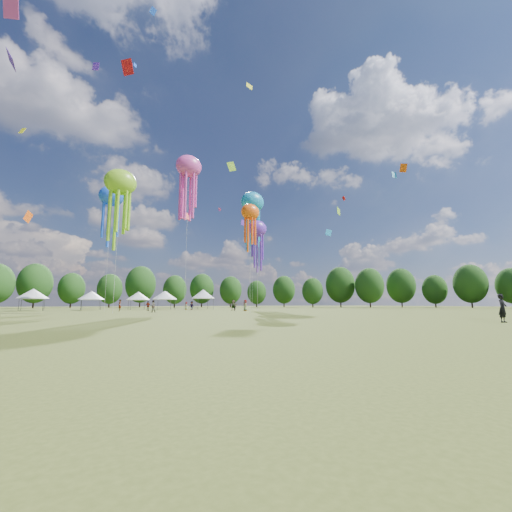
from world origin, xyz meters
TOP-DOWN VIEW (x-y plane):
  - ground at (0.00, 0.00)m, footprint 300.00×300.00m
  - observer_main at (9.20, -3.12)m, footprint 0.69×0.48m
  - spectator_near at (-4.88, 34.08)m, footprint 0.84×0.67m
  - spectators_far at (6.38, 43.03)m, footprint 22.27×16.71m
  - festival_tents at (-4.53, 54.98)m, footprint 35.54×9.71m
  - show_kites at (6.98, 43.03)m, footprint 36.17×31.10m
  - small_kites at (-1.03, 41.46)m, footprint 76.38×59.14m
  - treeline at (-3.87, 62.51)m, footprint 201.57×95.24m

SIDE VIEW (x-z plane):
  - ground at x=0.00m, z-range 0.00..0.00m
  - spectator_near at x=-4.88m, z-range 0.00..1.66m
  - spectators_far at x=6.38m, z-range -0.08..1.82m
  - observer_main at x=9.20m, z-range 0.00..1.82m
  - festival_tents at x=-4.53m, z-range 0.80..5.03m
  - treeline at x=-3.87m, z-range -0.17..13.26m
  - show_kites at x=6.98m, z-range 5.66..33.00m
  - small_kites at x=-1.03m, z-range 6.66..50.83m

